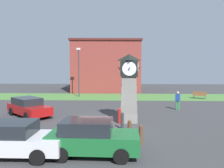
% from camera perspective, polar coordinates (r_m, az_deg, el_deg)
% --- Properties ---
extents(ground_plane, '(75.69, 75.69, 0.00)m').
position_cam_1_polar(ground_plane, '(15.78, -3.40, -9.94)').
color(ground_plane, '#38383A').
extents(clock_tower, '(1.59, 1.60, 4.83)m').
position_cam_1_polar(clock_tower, '(15.59, 4.41, -0.88)').
color(clock_tower, gray).
rests_on(clock_tower, ground_plane).
extents(bollard_near_tower, '(0.26, 0.26, 1.09)m').
position_cam_1_polar(bollard_near_tower, '(15.34, 1.92, -8.24)').
color(bollard_near_tower, maroon).
rests_on(bollard_near_tower, ground_plane).
extents(bollard_mid_row, '(0.20, 0.20, 1.09)m').
position_cam_1_polar(bollard_mid_row, '(13.89, 2.73, -9.55)').
color(bollard_mid_row, '#333338').
rests_on(bollard_mid_row, ground_plane).
extents(bollard_far_row, '(0.22, 0.22, 0.86)m').
position_cam_1_polar(bollard_far_row, '(12.89, 4.60, -11.18)').
color(bollard_far_row, brown).
rests_on(bollard_far_row, ground_plane).
extents(bollard_end_row, '(0.21, 0.21, 1.01)m').
position_cam_1_polar(bollard_end_row, '(11.36, 7.54, -12.91)').
color(bollard_end_row, brown).
rests_on(bollard_end_row, ground_plane).
extents(car_near_tower, '(4.47, 1.89, 1.51)m').
position_cam_1_polar(car_near_tower, '(10.74, -24.81, -12.83)').
color(car_near_tower, silver).
rests_on(car_near_tower, ground_plane).
extents(car_by_building, '(4.01, 1.92, 1.58)m').
position_cam_1_polar(car_by_building, '(9.92, -5.29, -13.73)').
color(car_by_building, '#19602D').
rests_on(car_by_building, ground_plane).
extents(car_silver_hatch, '(4.48, 4.29, 1.48)m').
position_cam_1_polar(car_silver_hatch, '(18.79, -20.99, -5.58)').
color(car_silver_hatch, '#A51111').
rests_on(car_silver_hatch, ground_plane).
extents(bench, '(1.68, 1.07, 0.90)m').
position_cam_1_polar(bench, '(29.52, 21.90, -2.61)').
color(bench, brown).
rests_on(bench, ground_plane).
extents(pedestrian_crossing_lot, '(0.47, 0.43, 1.71)m').
position_cam_1_polar(pedestrian_crossing_lot, '(21.01, 16.80, -3.86)').
color(pedestrian_crossing_lot, '#338C4C').
rests_on(pedestrian_crossing_lot, ground_plane).
extents(street_lamp_near_road, '(0.50, 0.24, 6.50)m').
position_cam_1_polar(street_lamp_near_road, '(29.34, -8.69, 3.92)').
color(street_lamp_near_road, '#333338').
rests_on(street_lamp_near_road, ground_plane).
extents(warehouse_blue_far, '(11.84, 12.88, 8.33)m').
position_cam_1_polar(warehouse_blue_far, '(38.93, -1.62, 4.63)').
color(warehouse_blue_far, maroon).
rests_on(warehouse_blue_far, ground_plane).
extents(grass_verge_far, '(45.41, 6.85, 0.04)m').
position_cam_1_polar(grass_verge_far, '(29.41, -1.11, -3.32)').
color(grass_verge_far, '#477A38').
rests_on(grass_verge_far, ground_plane).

